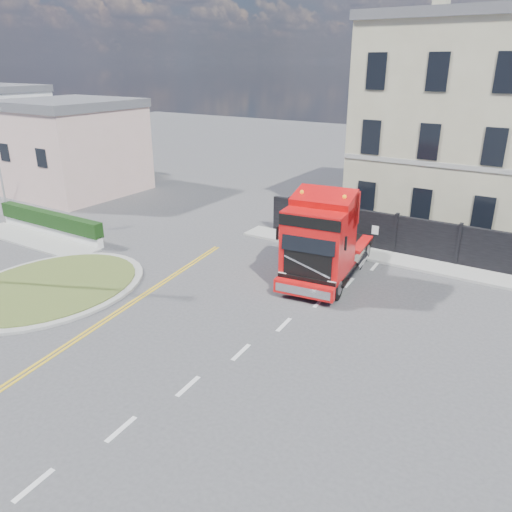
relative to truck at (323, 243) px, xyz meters
The scene contains 10 objects.
ground 4.91m from the truck, 122.00° to the right, with size 120.00×120.00×0.00m, color #424244.
traffic_island 11.79m from the truck, 143.88° to the right, with size 6.80×6.80×0.17m.
hedge_wall 15.64m from the truck, behind, with size 8.00×0.55×1.35m.
pavement_side 15.90m from the truck, 167.30° to the right, with size 8.50×1.80×0.10m, color #989893.
seaside_bldg_pink 23.03m from the truck, 167.13° to the left, with size 8.00×8.00×6.00m, color beige.
seaside_bldg_cream 31.25m from the truck, 166.82° to the left, with size 9.00×8.00×5.00m, color beige.
hoarding_fence 6.63m from the truck, 51.14° to the left, with size 18.80×0.25×2.00m.
georgian_building 13.71m from the truck, 74.17° to the left, with size 12.30×10.30×12.80m.
pavement_far 5.80m from the truck, 49.73° to the left, with size 20.00×1.60×0.12m, color #989893.
truck is the anchor object (origin of this frame).
Camera 1 is at (10.78, -14.62, 9.05)m, focal length 35.00 mm.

